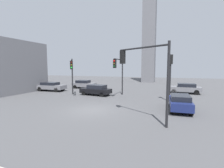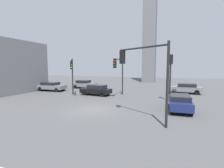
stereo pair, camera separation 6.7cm
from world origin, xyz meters
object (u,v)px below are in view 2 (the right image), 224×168
traffic_light_0 (142,66)px  traffic_light_3 (170,69)px  traffic_light_2 (72,70)px  car_2 (180,102)px  car_0 (84,84)px  traffic_light_1 (119,69)px  car_1 (51,86)px  car_3 (96,90)px  car_4 (185,88)px

traffic_light_0 → traffic_light_3: bearing=-72.0°
traffic_light_2 → traffic_light_3: bearing=61.0°
traffic_light_0 → car_2: bearing=-95.1°
car_0 → traffic_light_2: bearing=-75.0°
traffic_light_1 → car_1: bearing=-94.9°
traffic_light_3 → traffic_light_0: bearing=45.6°
traffic_light_1 → car_1: (-11.25, 1.04, -2.74)m
traffic_light_1 → car_0: size_ratio=1.21×
traffic_light_1 → traffic_light_2: bearing=-73.1°
car_0 → car_3: bearing=-52.4°
traffic_light_3 → car_3: 9.57m
traffic_light_3 → car_2: (0.91, -3.55, -2.75)m
traffic_light_3 → car_3: size_ratio=1.19×
traffic_light_2 → car_2: bearing=44.8°
car_1 → car_2: 19.05m
traffic_light_0 → car_0: traffic_light_0 is taller
traffic_light_1 → car_3: 4.14m
traffic_light_3 → traffic_light_1: bearing=-41.0°
traffic_light_0 → car_4: (3.74, 13.69, -3.03)m
traffic_light_2 → traffic_light_3: 11.68m
car_2 → car_4: car_4 is taller
car_3 → car_4: car_4 is taller
car_3 → traffic_light_2: bearing=37.9°
traffic_light_1 → car_2: size_ratio=1.18×
traffic_light_0 → car_3: bearing=-16.0°
car_2 → car_3: car_3 is taller
traffic_light_3 → car_1: traffic_light_3 is taller
traffic_light_0 → traffic_light_3: 7.31m
traffic_light_2 → car_1: size_ratio=1.08×
traffic_light_0 → traffic_light_2: size_ratio=1.09×
traffic_light_2 → car_4: bearing=85.9°
traffic_light_3 → car_1: (-17.27, 2.14, -2.74)m
car_2 → car_1: bearing=70.1°
traffic_light_3 → traffic_light_2: bearing=-27.8°
traffic_light_1 → car_4: size_ratio=1.17×
car_2 → car_3: bearing=62.9°
traffic_light_0 → car_4: traffic_light_0 is taller
car_0 → car_3: size_ratio=0.96×
traffic_light_2 → car_3: (2.56, 1.58, -2.64)m
car_0 → car_1: (-3.11, -4.64, -0.01)m
traffic_light_0 → traffic_light_1: 9.25m
traffic_light_0 → car_2: (2.65, 3.54, -3.05)m
traffic_light_3 → car_2: 4.58m
traffic_light_1 → car_4: 10.09m
car_2 → traffic_light_3: bearing=11.9°
car_0 → car_1: bearing=-127.6°
traffic_light_1 → car_1: size_ratio=1.10×
car_2 → car_4: size_ratio=0.99×
car_0 → traffic_light_3: bearing=-29.3°
car_1 → traffic_light_2: bearing=-28.5°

